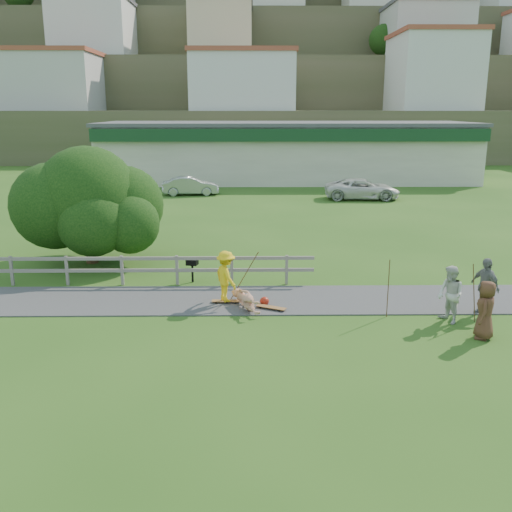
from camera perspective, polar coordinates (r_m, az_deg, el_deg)
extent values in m
plane|color=#285217|center=(17.84, -2.71, -6.03)|extent=(260.00, 260.00, 0.00)
cube|color=#3D3D40|center=(19.24, -2.56, -4.41)|extent=(34.00, 3.00, 0.04)
cube|color=slate|center=(22.51, -23.24, -1.38)|extent=(0.10, 0.10, 1.10)
cube|color=slate|center=(21.82, -18.38, -1.40)|extent=(0.10, 0.10, 1.10)
cube|color=slate|center=(21.30, -13.25, -1.42)|extent=(0.10, 0.10, 1.10)
cube|color=slate|center=(20.96, -7.90, -1.42)|extent=(0.10, 0.10, 1.10)
cube|color=slate|center=(20.80, -2.43, -1.42)|extent=(0.10, 0.10, 1.10)
cube|color=slate|center=(20.84, 3.08, -1.40)|extent=(0.10, 0.10, 1.10)
cube|color=slate|center=(21.30, -14.63, -0.25)|extent=(15.00, 0.08, 0.12)
cube|color=slate|center=(21.41, -14.56, -1.42)|extent=(15.00, 0.08, 0.12)
cube|color=#BDB7A6|center=(51.95, 3.03, 10.26)|extent=(32.00, 10.00, 4.80)
cube|color=#153C1F|center=(46.66, 3.48, 11.98)|extent=(32.00, 0.60, 1.00)
cube|color=#4F4E54|center=(51.82, 3.07, 13.07)|extent=(32.50, 10.50, 0.30)
cube|color=#464D2D|center=(71.77, -1.27, 11.93)|extent=(220.00, 14.00, 6.00)
cube|color=silver|center=(71.77, -1.30, 17.12)|extent=(10.00, 9.00, 7.00)
cube|color=#4F4E54|center=(72.03, -1.32, 20.10)|extent=(10.40, 9.40, 0.50)
cube|color=#464D2D|center=(84.70, -1.21, 14.70)|extent=(220.00, 14.00, 13.00)
cube|color=silver|center=(85.31, -1.25, 21.43)|extent=(10.00, 9.00, 7.00)
cube|color=#4F4E54|center=(85.84, -1.27, 23.92)|extent=(10.40, 9.40, 0.50)
cube|color=#464D2D|center=(97.79, -1.17, 17.02)|extent=(220.00, 14.00, 21.00)
cube|color=#464D2D|center=(111.04, -1.13, 19.05)|extent=(220.00, 14.00, 30.00)
cube|color=#464D2D|center=(125.45, -1.10, 20.83)|extent=(220.00, 14.00, 40.00)
imported|color=yellow|center=(18.68, -3.02, -2.34)|extent=(1.09, 1.26, 1.70)
imported|color=tan|center=(18.31, -1.00, -4.39)|extent=(1.82, 1.05, 0.65)
imported|color=silver|center=(18.00, 18.86, -3.69)|extent=(0.89, 1.01, 1.75)
imported|color=slate|center=(19.12, 21.91, -2.82)|extent=(0.85, 1.15, 1.81)
imported|color=#563222|center=(17.12, 21.97, -5.03)|extent=(0.83, 0.97, 1.68)
imported|color=#9B9FA2|center=(42.98, -6.58, 6.99)|extent=(4.26, 1.80, 1.37)
imported|color=silver|center=(41.33, 10.57, 6.60)|extent=(5.38, 2.71, 1.46)
sphere|color=#A12111|center=(18.70, 0.85, -4.54)|extent=(0.30, 0.30, 0.30)
cylinder|color=#543721|center=(19.02, -1.17, -1.66)|extent=(0.03, 0.03, 1.92)
cylinder|color=#543721|center=(17.93, 13.08, -3.19)|extent=(0.03, 0.03, 1.84)
cylinder|color=#543721|center=(18.31, 20.96, -3.45)|extent=(0.03, 0.03, 1.83)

